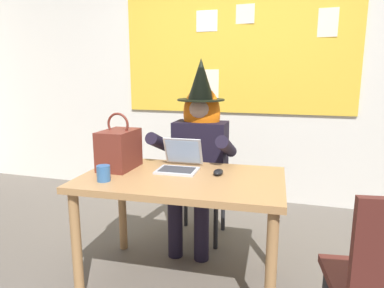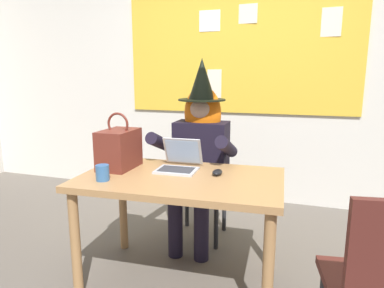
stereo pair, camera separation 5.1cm
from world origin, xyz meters
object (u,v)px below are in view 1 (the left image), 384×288
object	(u,v)px
laptop	(180,163)
computer_mouse	(218,172)
desk_main	(182,191)
handbag	(119,149)
person_costumed	(199,145)
coffee_mug	(104,173)
chair_at_desk	(202,176)

from	to	relation	value
laptop	computer_mouse	world-z (taller)	laptop
desk_main	handbag	distance (m)	0.52
person_costumed	computer_mouse	size ratio (longest dim) A/B	14.15
person_costumed	coffee_mug	distance (m)	0.91
chair_at_desk	laptop	size ratio (longest dim) A/B	3.01
laptop	person_costumed	bearing A→B (deg)	87.32
person_costumed	chair_at_desk	bearing A→B (deg)	-179.58
chair_at_desk	handbag	world-z (taller)	handbag
desk_main	laptop	xyz separation A→B (m)	(-0.06, 0.15, 0.14)
laptop	coffee_mug	size ratio (longest dim) A/B	3.17
chair_at_desk	handbag	size ratio (longest dim) A/B	2.39
laptop	coffee_mug	xyz separation A→B (m)	(-0.35, -0.37, 0.00)
chair_at_desk	person_costumed	distance (m)	0.32
chair_at_desk	laptop	world-z (taller)	laptop
desk_main	person_costumed	xyz separation A→B (m)	(-0.06, 0.61, 0.17)
person_costumed	coffee_mug	xyz separation A→B (m)	(-0.35, -0.84, -0.03)
chair_at_desk	coffee_mug	size ratio (longest dim) A/B	9.52
laptop	handbag	bearing A→B (deg)	-169.76
person_costumed	computer_mouse	world-z (taller)	person_costumed
desk_main	computer_mouse	distance (m)	0.26
desk_main	handbag	bearing A→B (deg)	172.80
handbag	desk_main	bearing A→B (deg)	-7.20
handbag	laptop	bearing A→B (deg)	12.62
coffee_mug	computer_mouse	bearing A→B (deg)	27.53
person_costumed	handbag	bearing A→B (deg)	-37.50
coffee_mug	person_costumed	bearing A→B (deg)	67.31
desk_main	chair_at_desk	bearing A→B (deg)	95.17
desk_main	handbag	world-z (taller)	handbag
handbag	person_costumed	bearing A→B (deg)	54.33
person_costumed	laptop	bearing A→B (deg)	-2.12
desk_main	computer_mouse	bearing A→B (deg)	25.31
person_costumed	coffee_mug	world-z (taller)	person_costumed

